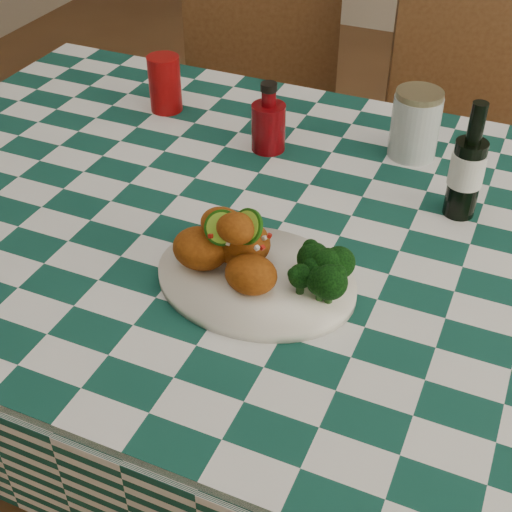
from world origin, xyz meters
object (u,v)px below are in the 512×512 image
at_px(plate, 256,280).
at_px(ketchup_bottle, 269,117).
at_px(wooden_chair_right, 466,187).
at_px(fried_chicken_pile, 240,243).
at_px(beer_bottle, 469,161).
at_px(wooden_chair_left, 258,139).
at_px(dining_table, 279,377).
at_px(mason_jar, 415,124).
at_px(red_tumbler, 165,84).

bearing_deg(plate, ketchup_bottle, 110.31).
xyz_separation_m(plate, wooden_chair_right, (0.20, 0.93, -0.32)).
bearing_deg(fried_chicken_pile, wooden_chair_right, 76.04).
bearing_deg(beer_bottle, wooden_chair_left, 137.29).
height_order(dining_table, mason_jar, mason_jar).
xyz_separation_m(ketchup_bottle, beer_bottle, (0.39, -0.07, 0.04)).
height_order(red_tumbler, ketchup_bottle, ketchup_bottle).
distance_m(plate, wooden_chair_left, 1.03).
height_order(dining_table, fried_chicken_pile, fried_chicken_pile).
bearing_deg(wooden_chair_right, fried_chicken_pile, -123.38).
bearing_deg(red_tumbler, wooden_chair_right, 37.04).
relative_size(beer_bottle, wooden_chair_right, 0.22).
height_order(dining_table, wooden_chair_left, wooden_chair_left).
distance_m(beer_bottle, wooden_chair_left, 0.96).
distance_m(red_tumbler, wooden_chair_left, 0.57).
bearing_deg(beer_bottle, ketchup_bottle, 169.31).
height_order(dining_table, beer_bottle, beer_bottle).
height_order(fried_chicken_pile, wooden_chair_right, wooden_chair_right).
bearing_deg(plate, wooden_chair_left, 113.35).
height_order(red_tumbler, beer_bottle, beer_bottle).
xyz_separation_m(dining_table, wooden_chair_left, (-0.37, 0.74, 0.10)).
distance_m(plate, mason_jar, 0.50).
bearing_deg(wooden_chair_left, ketchup_bottle, -84.97).
bearing_deg(dining_table, wooden_chair_left, 116.55).
xyz_separation_m(fried_chicken_pile, ketchup_bottle, (-0.12, 0.39, -0.00)).
xyz_separation_m(red_tumbler, wooden_chair_right, (0.62, 0.47, -0.38)).
bearing_deg(red_tumbler, fried_chicken_pile, -49.92).
distance_m(dining_table, wooden_chair_right, 0.80).
relative_size(red_tumbler, wooden_chair_left, 0.12).
bearing_deg(fried_chicken_pile, wooden_chair_left, 111.92).
bearing_deg(fried_chicken_pile, mason_jar, 72.90).
height_order(plate, mason_jar, mason_jar).
relative_size(fried_chicken_pile, mason_jar, 1.23).
bearing_deg(plate, wooden_chair_right, 77.60).
relative_size(plate, mason_jar, 2.33).
bearing_deg(beer_bottle, dining_table, -151.33).
distance_m(dining_table, ketchup_bottle, 0.53).
bearing_deg(mason_jar, plate, -104.17).
xyz_separation_m(fried_chicken_pile, wooden_chair_left, (-0.37, 0.91, -0.36)).
distance_m(dining_table, fried_chicken_pile, 0.49).
xyz_separation_m(ketchup_bottle, mason_jar, (0.27, 0.09, -0.00)).
bearing_deg(wooden_chair_right, plate, -121.82).
height_order(plate, ketchup_bottle, ketchup_bottle).
relative_size(plate, beer_bottle, 1.50).
relative_size(plate, red_tumbler, 2.61).
xyz_separation_m(dining_table, mason_jar, (0.15, 0.31, 0.46)).
bearing_deg(wooden_chair_right, wooden_chair_left, 162.65).
distance_m(beer_bottle, wooden_chair_right, 0.74).
height_order(red_tumbler, wooden_chair_right, wooden_chair_right).
distance_m(ketchup_bottle, wooden_chair_right, 0.75).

